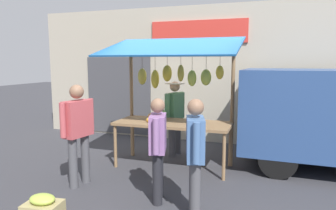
{
  "coord_description": "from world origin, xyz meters",
  "views": [
    {
      "loc": [
        -1.79,
        5.53,
        2.03
      ],
      "look_at": [
        0.0,
        0.3,
        1.25
      ],
      "focal_mm": 33.13,
      "sensor_mm": 36.0,
      "label": 1
    }
  ],
  "objects_px": {
    "shopper_with_ponytail": "(158,144)",
    "produce_crate_near": "(43,209)",
    "shopper_in_grey_tee": "(195,150)",
    "shopper_with_shopping_bag": "(78,128)",
    "market_stall": "(173,87)",
    "vendor_with_sunhat": "(175,112)"
  },
  "relations": [
    {
      "from": "shopper_with_ponytail",
      "to": "produce_crate_near",
      "type": "relative_size",
      "value": 3.1
    },
    {
      "from": "shopper_in_grey_tee",
      "to": "shopper_with_shopping_bag",
      "type": "xyz_separation_m",
      "value": [
        2.05,
        -0.4,
        0.07
      ]
    },
    {
      "from": "shopper_with_ponytail",
      "to": "produce_crate_near",
      "type": "distance_m",
      "value": 1.72
    },
    {
      "from": "market_stall",
      "to": "shopper_in_grey_tee",
      "type": "distance_m",
      "value": 2.14
    },
    {
      "from": "market_stall",
      "to": "shopper_with_shopping_bag",
      "type": "height_order",
      "value": "market_stall"
    },
    {
      "from": "shopper_in_grey_tee",
      "to": "shopper_with_shopping_bag",
      "type": "bearing_deg",
      "value": 62.05
    },
    {
      "from": "shopper_with_ponytail",
      "to": "vendor_with_sunhat",
      "type": "bearing_deg",
      "value": -4.49
    },
    {
      "from": "shopper_in_grey_tee",
      "to": "vendor_with_sunhat",
      "type": "bearing_deg",
      "value": 6.28
    },
    {
      "from": "shopper_with_ponytail",
      "to": "produce_crate_near",
      "type": "height_order",
      "value": "shopper_with_ponytail"
    },
    {
      "from": "produce_crate_near",
      "to": "shopper_with_ponytail",
      "type": "bearing_deg",
      "value": -139.05
    },
    {
      "from": "market_stall",
      "to": "shopper_with_shopping_bag",
      "type": "relative_size",
      "value": 1.5
    },
    {
      "from": "market_stall",
      "to": "produce_crate_near",
      "type": "bearing_deg",
      "value": 70.6
    },
    {
      "from": "shopper_with_shopping_bag",
      "to": "produce_crate_near",
      "type": "bearing_deg",
      "value": -158.28
    },
    {
      "from": "shopper_in_grey_tee",
      "to": "shopper_with_shopping_bag",
      "type": "height_order",
      "value": "shopper_with_shopping_bag"
    },
    {
      "from": "vendor_with_sunhat",
      "to": "shopper_with_ponytail",
      "type": "height_order",
      "value": "vendor_with_sunhat"
    },
    {
      "from": "shopper_with_ponytail",
      "to": "shopper_with_shopping_bag",
      "type": "height_order",
      "value": "shopper_with_shopping_bag"
    },
    {
      "from": "shopper_in_grey_tee",
      "to": "shopper_with_ponytail",
      "type": "height_order",
      "value": "shopper_in_grey_tee"
    },
    {
      "from": "vendor_with_sunhat",
      "to": "shopper_with_shopping_bag",
      "type": "relative_size",
      "value": 0.97
    },
    {
      "from": "market_stall",
      "to": "shopper_with_shopping_bag",
      "type": "distance_m",
      "value": 1.93
    },
    {
      "from": "market_stall",
      "to": "shopper_with_ponytail",
      "type": "height_order",
      "value": "market_stall"
    },
    {
      "from": "shopper_with_ponytail",
      "to": "shopper_with_shopping_bag",
      "type": "xyz_separation_m",
      "value": [
        1.43,
        -0.13,
        0.11
      ]
    },
    {
      "from": "vendor_with_sunhat",
      "to": "produce_crate_near",
      "type": "relative_size",
      "value": 3.3
    }
  ]
}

